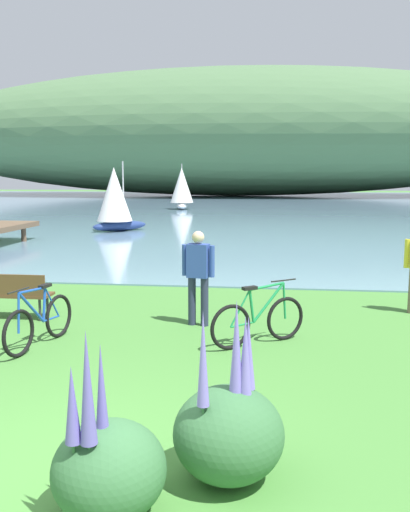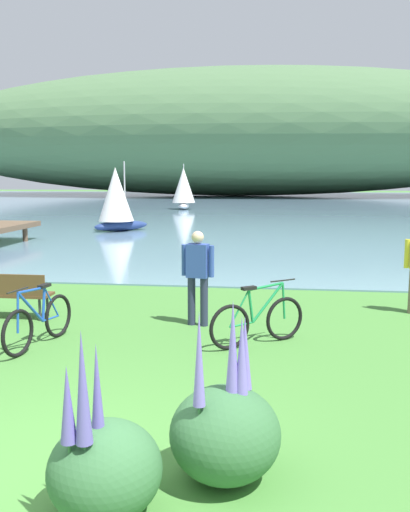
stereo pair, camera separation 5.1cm
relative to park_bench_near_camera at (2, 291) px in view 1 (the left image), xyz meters
name	(u,v)px [view 1 (the left image)]	position (x,y,z in m)	size (l,w,h in m)	color
ground_plane	(47,476)	(3.04, -5.05, -0.52)	(200.00, 200.00, 0.00)	#478438
bay_water	(251,204)	(3.04, 43.26, -0.50)	(180.00, 80.00, 0.04)	#6B8EA8
distant_hillside	(232,133)	(-0.48, 65.26, 8.03)	(92.32, 28.00, 17.01)	#4C7047
park_bench_near_camera	(2,291)	(0.00, 0.00, 0.00)	(1.80, 0.48, 0.88)	brown
bicycle_leaning_near_bench	(259,320)	(4.83, -1.00, -0.12)	(1.47, 1.09, 1.01)	black
bicycle_beside_path	(40,322)	(1.41, -1.52, -0.12)	(0.40, 1.75, 1.01)	black
person_on_the_grass	(198,272)	(3.72, -0.01, 0.46)	(0.60, 0.29, 1.71)	#282D47
echium_bush_closest_to_camera	(229,430)	(4.66, -4.87, -0.06)	(0.98, 0.98, 1.64)	#386B3D
echium_bush_far_cluster	(108,467)	(3.76, -5.52, -0.11)	(0.90, 0.90, 1.59)	#386B3D
sailboat_nearest_to_shore	(115,198)	(-2.46, 15.74, 1.10)	(2.69, 2.67, 3.35)	navy
sailboat_mid_bay	(182,188)	(-2.17, 33.38, 1.24)	(2.09, 3.20, 3.65)	white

